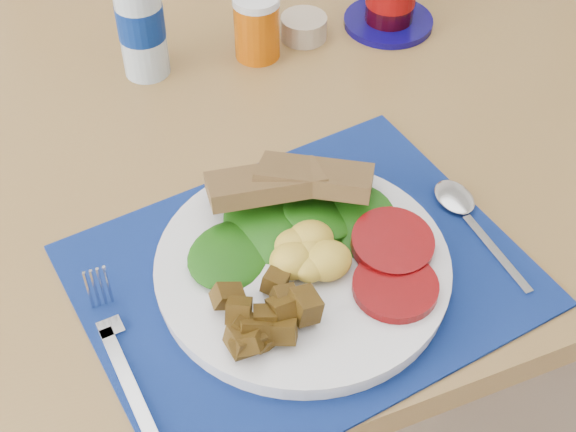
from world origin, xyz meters
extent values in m
cube|color=brown|center=(0.00, 0.20, 0.73)|extent=(1.40, 0.90, 0.04)
cylinder|color=brown|center=(0.64, 0.59, 0.35)|extent=(0.06, 0.06, 0.71)
cube|color=brown|center=(0.04, 0.98, 0.47)|extent=(0.48, 0.46, 0.04)
cylinder|color=brown|center=(0.23, 1.18, 0.22)|extent=(0.04, 0.04, 0.45)
cylinder|color=brown|center=(-0.17, 1.16, 0.22)|extent=(0.04, 0.04, 0.45)
cylinder|color=brown|center=(0.25, 0.81, 0.22)|extent=(0.04, 0.04, 0.45)
cylinder|color=brown|center=(-0.14, 0.78, 0.22)|extent=(0.04, 0.04, 0.45)
cylinder|color=brown|center=(0.78, 0.37, 0.21)|extent=(0.04, 0.04, 0.42)
cube|color=black|center=(0.03, -0.07, 0.75)|extent=(0.49, 0.41, 0.00)
cylinder|color=silver|center=(0.03, -0.07, 0.76)|extent=(0.30, 0.30, 0.02)
ellipsoid|color=gold|center=(0.04, -0.07, 0.79)|extent=(0.07, 0.07, 0.03)
cylinder|color=maroon|center=(0.12, -0.11, 0.78)|extent=(0.09, 0.09, 0.01)
ellipsoid|color=#133807|center=(0.05, -0.03, 0.78)|extent=(0.16, 0.10, 0.02)
cube|color=brown|center=(0.06, 0.02, 0.81)|extent=(0.14, 0.11, 0.04)
cube|color=#B2B5BA|center=(-0.17, -0.13, 0.76)|extent=(0.02, 0.13, 0.00)
cube|color=#B2B5BA|center=(-0.17, -0.04, 0.76)|extent=(0.03, 0.07, 0.00)
cube|color=#B2B5BA|center=(0.24, -0.12, 0.76)|extent=(0.02, 0.12, 0.00)
ellipsoid|color=#B2B5BA|center=(0.24, -0.03, 0.76)|extent=(0.04, 0.06, 0.01)
cylinder|color=#ADBFCC|center=(-0.02, 0.35, 0.83)|extent=(0.06, 0.06, 0.16)
cylinder|color=navy|center=(-0.02, 0.35, 0.83)|extent=(0.06, 0.06, 0.05)
cylinder|color=#B74E04|center=(0.13, 0.33, 0.79)|extent=(0.06, 0.06, 0.09)
cylinder|color=tan|center=(0.21, 0.34, 0.77)|extent=(0.07, 0.07, 0.03)
cylinder|color=#0A0553|center=(0.34, 0.32, 0.76)|extent=(0.13, 0.13, 0.01)
camera|label=1|loc=(-0.19, -0.56, 1.41)|focal=50.00mm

